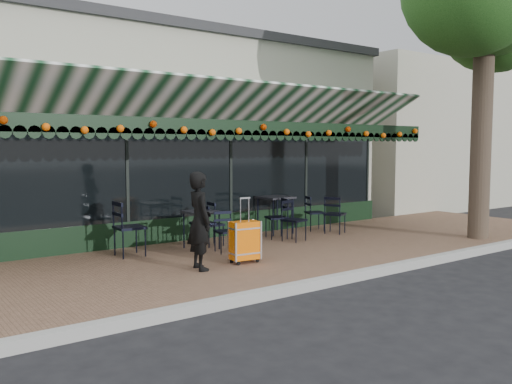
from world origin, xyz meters
TOP-DOWN VIEW (x-y plane):
  - ground at (0.00, 0.00)m, footprint 80.00×80.00m
  - sidewalk at (0.00, 2.00)m, footprint 18.00×4.00m
  - curb at (0.00, -0.08)m, footprint 18.00×0.16m
  - restaurant_building at (0.00, 7.84)m, footprint 12.00×9.60m
  - neighbor_building_right at (13.00, 8.00)m, footprint 12.00×8.00m
  - woman at (-0.86, 1.48)m, footprint 0.46×0.62m
  - suitcase at (0.01, 1.47)m, footprint 0.50×0.31m
  - cafe_table_a at (2.37, 3.60)m, footprint 0.68×0.68m
  - cafe_table_b at (0.07, 3.00)m, footprint 0.59×0.59m
  - chair_a_left at (1.98, 3.08)m, footprint 0.54×0.54m
  - chair_a_right at (3.38, 3.39)m, footprint 0.53×0.53m
  - chair_a_front at (2.04, 2.57)m, footprint 0.52×0.52m
  - chair_a_extra at (3.44, 2.79)m, footprint 0.57×0.57m
  - chair_b_left at (0.26, 3.26)m, footprint 0.49×0.49m
  - chair_b_right at (0.39, 3.14)m, footprint 0.42×0.42m
  - chair_b_front at (0.24, 2.40)m, footprint 0.45×0.45m
  - chair_solo at (-1.32, 3.15)m, footprint 0.52×0.52m

SIDE VIEW (x-z plane):
  - ground at x=0.00m, z-range 0.00..0.00m
  - sidewalk at x=0.00m, z-range 0.00..0.15m
  - curb at x=0.00m, z-range 0.00..0.15m
  - suitcase at x=0.01m, z-range -0.03..1.07m
  - chair_b_front at x=0.24m, z-range 0.15..0.92m
  - chair_a_right at x=3.38m, z-range 0.15..0.97m
  - chair_b_right at x=0.39m, z-range 0.15..0.97m
  - chair_a_front at x=2.04m, z-range 0.15..1.01m
  - chair_a_extra at x=3.44m, z-range 0.15..1.01m
  - chair_a_left at x=1.98m, z-range 0.15..1.01m
  - chair_b_left at x=0.26m, z-range 0.15..1.02m
  - chair_solo at x=-1.32m, z-range 0.15..1.16m
  - cafe_table_b at x=0.07m, z-range 0.44..1.17m
  - cafe_table_a at x=2.37m, z-range 0.48..1.32m
  - woman at x=-0.86m, z-range 0.15..1.71m
  - restaurant_building at x=0.00m, z-range 0.02..4.52m
  - neighbor_building_right at x=13.00m, z-range 0.00..4.80m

